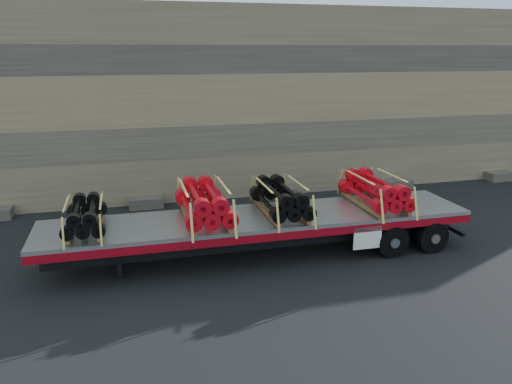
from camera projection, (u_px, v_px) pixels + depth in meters
ground at (262, 247)px, 14.25m from camera, size 120.00×120.00×0.00m
rock_wall at (217, 102)px, 19.33m from camera, size 44.00×3.00×7.00m
trailer at (260, 236)px, 13.50m from camera, size 11.48×2.25×1.15m
bundle_front at (85, 217)px, 12.16m from camera, size 0.99×1.97×0.70m
bundle_midfront at (204, 204)px, 12.86m from camera, size 1.26×2.51×0.89m
bundle_midrear at (281, 199)px, 13.38m from camera, size 1.16×2.31×0.82m
bundle_rear at (375, 192)px, 14.06m from camera, size 1.20×2.39×0.85m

